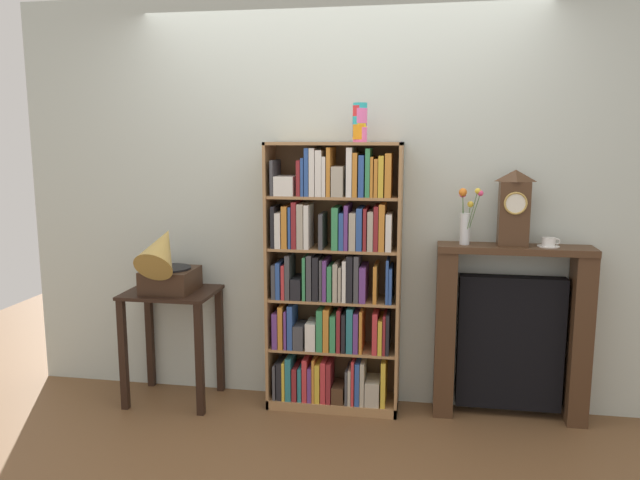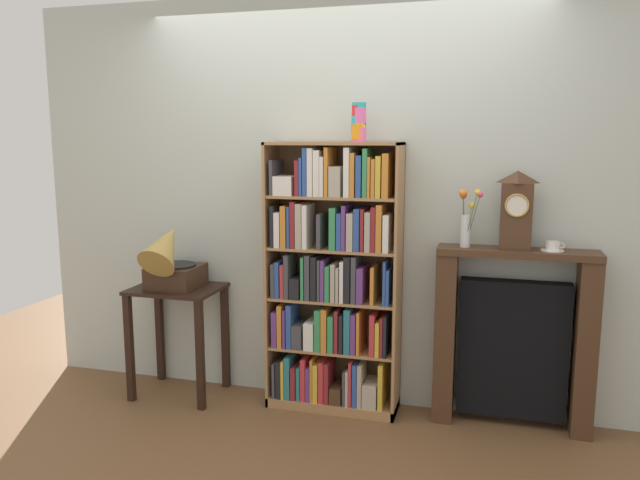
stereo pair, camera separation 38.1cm
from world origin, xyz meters
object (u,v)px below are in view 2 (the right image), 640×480
mantel_clock (516,210)px  fireplace_mantel (513,340)px  bookshelf (332,284)px  teacup_with_saucer (553,247)px  flower_vase (467,220)px  side_table_left (178,316)px  cup_stack (359,122)px  gramophone (170,260)px

mantel_clock → fireplace_mantel: bearing=43.0°
bookshelf → mantel_clock: bookshelf is taller
bookshelf → mantel_clock: bearing=1.9°
teacup_with_saucer → flower_vase: bearing=-179.3°
side_table_left → bookshelf: bearing=4.0°
cup_stack → teacup_with_saucer: cup_stack is taller
side_table_left → fireplace_mantel: size_ratio=0.69×
bookshelf → fireplace_mantel: size_ratio=1.56×
mantel_clock → flower_vase: mantel_clock is taller
side_table_left → flower_vase: size_ratio=2.14×
bookshelf → cup_stack: size_ratio=7.35×
side_table_left → flower_vase: 1.97m
teacup_with_saucer → bookshelf: bearing=-178.3°
side_table_left → flower_vase: bearing=3.2°
gramophone → mantel_clock: bearing=4.7°
flower_vase → side_table_left: bearing=-176.8°
bookshelf → teacup_with_saucer: bearing=1.7°
fireplace_mantel → teacup_with_saucer: teacup_with_saucer is taller
cup_stack → fireplace_mantel: bearing=4.0°
side_table_left → gramophone: gramophone is taller
cup_stack → fireplace_mantel: size_ratio=0.21×
gramophone → fireplace_mantel: bearing=5.2°
mantel_clock → flower_vase: (-0.27, -0.00, -0.07)m
gramophone → flower_vase: flower_vase is taller
mantel_clock → bookshelf: bearing=-178.1°
bookshelf → cup_stack: (0.16, -0.01, 0.99)m
cup_stack → flower_vase: 0.85m
cup_stack → gramophone: bearing=-173.9°
bookshelf → side_table_left: size_ratio=2.28×
cup_stack → mantel_clock: 1.04m
cup_stack → side_table_left: size_ratio=0.31×
fireplace_mantel → side_table_left: bearing=-176.6°
bookshelf → fireplace_mantel: (1.09, 0.05, -0.28)m
bookshelf → cup_stack: cup_stack is taller
mantel_clock → gramophone: bearing=-175.3°
flower_vase → bookshelf: bearing=-177.7°
mantel_clock → teacup_with_saucer: (0.21, 0.00, -0.20)m
side_table_left → fireplace_mantel: fireplace_mantel is taller
cup_stack → fireplace_mantel: cup_stack is taller
flower_vase → fireplace_mantel: bearing=4.4°
cup_stack → side_table_left: bearing=-177.1°
cup_stack → flower_vase: bearing=3.8°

